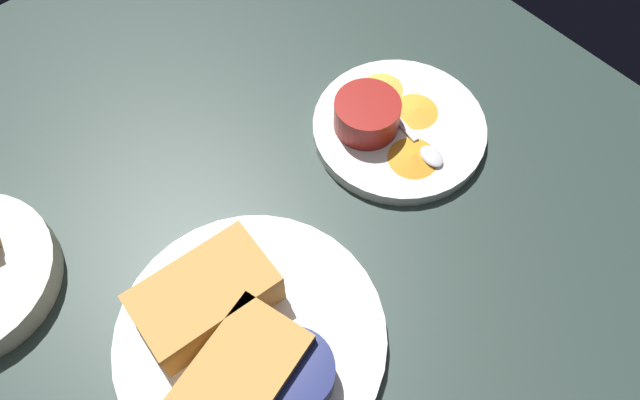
{
  "coord_description": "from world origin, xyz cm",
  "views": [
    {
      "loc": [
        -8.3,
        -22.75,
        57.34
      ],
      "look_at": [
        12.82,
        1.28,
        3.0
      ],
      "focal_mm": 33.68,
      "sensor_mm": 36.0,
      "label": 1
    }
  ],
  "objects_px": {
    "sandwich_half_near": "(206,297)",
    "plate_sandwich_main": "(251,338)",
    "plate_chips_companion": "(399,128)",
    "ramekin_light_gravy": "(367,114)",
    "sandwich_half_far": "(239,381)",
    "ramekin_dark_sauce": "(293,373)",
    "spoon_by_dark_ramekin": "(238,350)",
    "spoon_by_gravy_ramekin": "(424,149)"
  },
  "relations": [
    {
      "from": "sandwich_half_near",
      "to": "sandwich_half_far",
      "type": "relative_size",
      "value": 0.94
    },
    {
      "from": "ramekin_dark_sauce",
      "to": "plate_chips_companion",
      "type": "relative_size",
      "value": 0.37
    },
    {
      "from": "ramekin_dark_sauce",
      "to": "spoon_by_gravy_ramekin",
      "type": "relative_size",
      "value": 0.76
    },
    {
      "from": "sandwich_half_near",
      "to": "spoon_by_dark_ramekin",
      "type": "bearing_deg",
      "value": -96.64
    },
    {
      "from": "spoon_by_dark_ramekin",
      "to": "ramekin_light_gravy",
      "type": "height_order",
      "value": "ramekin_light_gravy"
    },
    {
      "from": "sandwich_half_near",
      "to": "sandwich_half_far",
      "type": "height_order",
      "value": "same"
    },
    {
      "from": "ramekin_dark_sauce",
      "to": "sandwich_half_far",
      "type": "bearing_deg",
      "value": 149.09
    },
    {
      "from": "ramekin_dark_sauce",
      "to": "spoon_by_dark_ramekin",
      "type": "xyz_separation_m",
      "value": [
        -0.02,
        0.05,
        -0.02
      ]
    },
    {
      "from": "plate_sandwich_main",
      "to": "sandwich_half_far",
      "type": "distance_m",
      "value": 0.06
    },
    {
      "from": "sandwich_half_far",
      "to": "spoon_by_gravy_ramekin",
      "type": "height_order",
      "value": "sandwich_half_far"
    },
    {
      "from": "ramekin_dark_sauce",
      "to": "spoon_by_dark_ramekin",
      "type": "height_order",
      "value": "ramekin_dark_sauce"
    },
    {
      "from": "sandwich_half_far",
      "to": "spoon_by_gravy_ramekin",
      "type": "xyz_separation_m",
      "value": [
        0.32,
        0.07,
        -0.02
      ]
    },
    {
      "from": "plate_sandwich_main",
      "to": "sandwich_half_near",
      "type": "relative_size",
      "value": 1.9
    },
    {
      "from": "plate_sandwich_main",
      "to": "plate_chips_companion",
      "type": "height_order",
      "value": "same"
    },
    {
      "from": "ramekin_dark_sauce",
      "to": "plate_chips_companion",
      "type": "distance_m",
      "value": 0.32
    },
    {
      "from": "plate_chips_companion",
      "to": "ramekin_light_gravy",
      "type": "distance_m",
      "value": 0.05
    },
    {
      "from": "sandwich_half_near",
      "to": "ramekin_dark_sauce",
      "type": "bearing_deg",
      "value": -81.26
    },
    {
      "from": "ramekin_dark_sauce",
      "to": "plate_chips_companion",
      "type": "xyz_separation_m",
      "value": [
        0.28,
        0.14,
        -0.03
      ]
    },
    {
      "from": "sandwich_half_far",
      "to": "ramekin_dark_sauce",
      "type": "height_order",
      "value": "sandwich_half_far"
    },
    {
      "from": "plate_chips_companion",
      "to": "spoon_by_gravy_ramekin",
      "type": "distance_m",
      "value": 0.05
    },
    {
      "from": "sandwich_half_near",
      "to": "plate_sandwich_main",
      "type": "bearing_deg",
      "value": -76.38
    },
    {
      "from": "sandwich_half_far",
      "to": "spoon_by_dark_ramekin",
      "type": "distance_m",
      "value": 0.04
    },
    {
      "from": "ramekin_light_gravy",
      "to": "plate_sandwich_main",
      "type": "bearing_deg",
      "value": -156.83
    },
    {
      "from": "ramekin_dark_sauce",
      "to": "ramekin_light_gravy",
      "type": "relative_size",
      "value": 1.0
    },
    {
      "from": "sandwich_half_far",
      "to": "ramekin_light_gravy",
      "type": "bearing_deg",
      "value": 26.23
    },
    {
      "from": "ramekin_dark_sauce",
      "to": "spoon_by_dark_ramekin",
      "type": "relative_size",
      "value": 0.79
    },
    {
      "from": "spoon_by_gravy_ramekin",
      "to": "ramekin_light_gravy",
      "type": "bearing_deg",
      "value": 109.26
    },
    {
      "from": "spoon_by_dark_ramekin",
      "to": "sandwich_half_near",
      "type": "bearing_deg",
      "value": 83.36
    },
    {
      "from": "sandwich_half_near",
      "to": "sandwich_half_far",
      "type": "xyz_separation_m",
      "value": [
        -0.02,
        -0.08,
        0.0
      ]
    },
    {
      "from": "sandwich_half_far",
      "to": "spoon_by_dark_ramekin",
      "type": "xyz_separation_m",
      "value": [
        0.02,
        0.03,
        -0.02
      ]
    },
    {
      "from": "sandwich_half_far",
      "to": "ramekin_light_gravy",
      "type": "distance_m",
      "value": 0.33
    },
    {
      "from": "ramekin_light_gravy",
      "to": "sandwich_half_far",
      "type": "bearing_deg",
      "value": -153.77
    },
    {
      "from": "plate_sandwich_main",
      "to": "ramekin_light_gravy",
      "type": "relative_size",
      "value": 3.45
    },
    {
      "from": "sandwich_half_far",
      "to": "spoon_by_dark_ramekin",
      "type": "height_order",
      "value": "sandwich_half_far"
    },
    {
      "from": "spoon_by_dark_ramekin",
      "to": "ramekin_light_gravy",
      "type": "distance_m",
      "value": 0.3
    },
    {
      "from": "plate_sandwich_main",
      "to": "sandwich_half_far",
      "type": "height_order",
      "value": "sandwich_half_far"
    },
    {
      "from": "plate_sandwich_main",
      "to": "plate_chips_companion",
      "type": "distance_m",
      "value": 0.3
    },
    {
      "from": "sandwich_half_near",
      "to": "sandwich_half_far",
      "type": "bearing_deg",
      "value": -106.38
    },
    {
      "from": "spoon_by_dark_ramekin",
      "to": "spoon_by_gravy_ramekin",
      "type": "bearing_deg",
      "value": 8.43
    },
    {
      "from": "spoon_by_dark_ramekin",
      "to": "ramekin_light_gravy",
      "type": "relative_size",
      "value": 1.28
    },
    {
      "from": "spoon_by_gravy_ramekin",
      "to": "sandwich_half_far",
      "type": "bearing_deg",
      "value": -166.85
    },
    {
      "from": "plate_sandwich_main",
      "to": "ramekin_light_gravy",
      "type": "bearing_deg",
      "value": 23.17
    }
  ]
}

